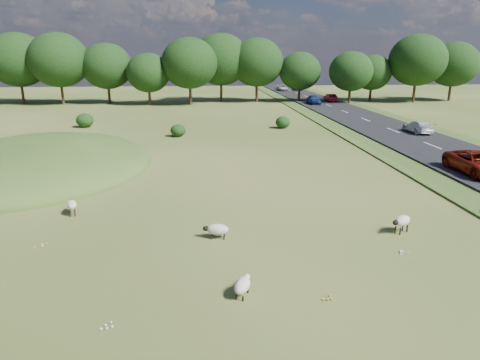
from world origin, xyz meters
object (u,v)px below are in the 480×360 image
at_px(sheep_3, 402,221).
at_px(car_3, 330,98).
at_px(sheep_1, 217,229).
at_px(car_0, 298,87).
at_px(sheep_2, 243,285).
at_px(car_6, 314,99).
at_px(sheep_0, 72,205).
at_px(car_4, 477,163).
at_px(car_7, 282,88).
at_px(car_2, 418,127).

height_order(sheep_3, car_3, car_3).
bearing_deg(sheep_3, sheep_1, -32.49).
bearing_deg(car_0, car_3, 90.00).
bearing_deg(sheep_2, car_0, 9.86).
height_order(sheep_2, sheep_3, sheep_3).
bearing_deg(car_6, sheep_1, -108.66).
bearing_deg(sheep_0, sheep_3, -119.76).
xyz_separation_m(sheep_1, car_3, (21.41, 55.62, 0.49)).
relative_size(sheep_0, sheep_3, 0.96).
bearing_deg(sheep_1, car_4, -145.50).
xyz_separation_m(sheep_1, car_0, (21.41, 81.97, 0.56)).
bearing_deg(sheep_3, car_4, -168.40).
xyz_separation_m(sheep_3, car_6, (9.21, 52.26, 0.39)).
bearing_deg(car_7, car_2, -86.18).
bearing_deg(sheep_1, car_2, -122.91).
distance_m(sheep_0, car_0, 83.48).
xyz_separation_m(sheep_3, car_7, (9.21, 81.29, 0.28)).
bearing_deg(sheep_1, car_7, -93.76).
xyz_separation_m(car_3, car_7, (-3.80, 25.57, -0.04)).
xyz_separation_m(sheep_0, sheep_2, (7.95, -8.39, -0.14)).
xyz_separation_m(sheep_3, car_4, (9.21, 8.71, 0.39)).
bearing_deg(sheep_1, car_0, -96.16).
bearing_deg(car_2, car_7, -86.18).
bearing_deg(car_0, car_2, 90.00).
bearing_deg(car_6, car_2, -82.23).
distance_m(sheep_1, sheep_2, 4.87).
relative_size(sheep_1, car_4, 0.23).
distance_m(car_4, car_6, 43.56).
bearing_deg(car_4, sheep_0, -168.57).
bearing_deg(sheep_2, sheep_3, -35.27).
height_order(car_0, car_2, car_0).
xyz_separation_m(sheep_0, car_0, (28.67, 78.40, 0.44)).
bearing_deg(car_2, car_4, 76.40).
height_order(sheep_3, car_4, car_4).
xyz_separation_m(sheep_1, car_2, (21.41, 24.30, 0.44)).
distance_m(sheep_2, car_2, 35.74).
relative_size(sheep_2, car_7, 0.26).
bearing_deg(car_6, car_7, 90.00).
bearing_deg(sheep_1, car_3, -102.58).
height_order(sheep_0, sheep_3, sheep_3).
relative_size(car_3, car_4, 0.77).
height_order(sheep_2, car_6, car_6).
distance_m(sheep_1, car_6, 55.06).
bearing_deg(car_4, car_7, 90.00).
bearing_deg(car_0, car_6, 82.74).
relative_size(sheep_1, sheep_2, 1.03).
relative_size(sheep_2, car_2, 0.27).
height_order(car_4, car_6, same).
xyz_separation_m(sheep_0, car_2, (28.67, 20.73, 0.32)).
bearing_deg(sheep_1, sheep_3, -172.23).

